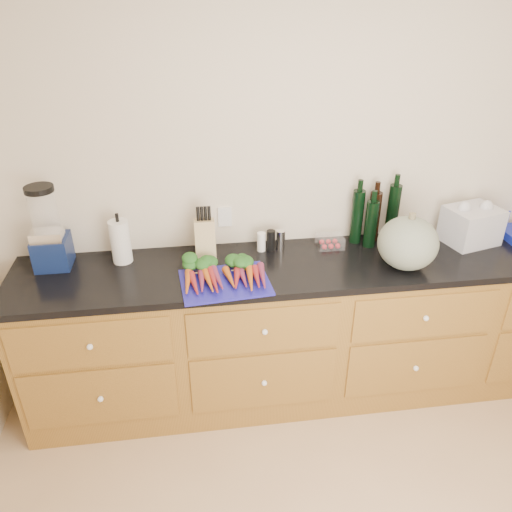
{
  "coord_description": "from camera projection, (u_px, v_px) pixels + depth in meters",
  "views": [
    {
      "loc": [
        -0.78,
        -1.11,
        2.35
      ],
      "look_at": [
        -0.47,
        1.2,
        1.06
      ],
      "focal_mm": 35.0,
      "sensor_mm": 36.0,
      "label": 1
    }
  ],
  "objects": [
    {
      "name": "countertop",
      "position": [
        334.0,
        264.0,
        2.87
      ],
      "size": [
        3.64,
        0.62,
        0.04
      ],
      "primitive_type": "cube",
      "color": "black",
      "rests_on": "cabinets"
    },
    {
      "name": "squash",
      "position": [
        408.0,
        243.0,
        2.73
      ],
      "size": [
        0.33,
        0.33,
        0.3
      ],
      "primitive_type": "ellipsoid",
      "color": "slate",
      "rests_on": "countertop"
    },
    {
      "name": "wall_back",
      "position": [
        324.0,
        182.0,
        2.97
      ],
      "size": [
        4.1,
        0.05,
        2.6
      ],
      "primitive_type": "cube",
      "color": "beige",
      "rests_on": "ground"
    },
    {
      "name": "grocery_bag",
      "position": [
        471.0,
        225.0,
        3.02
      ],
      "size": [
        0.35,
        0.31,
        0.22
      ],
      "primitive_type": null,
      "rotation": [
        0.0,
        0.0,
        0.25
      ],
      "color": "silver",
      "rests_on": "countertop"
    },
    {
      "name": "paper_towel",
      "position": [
        121.0,
        242.0,
        2.8
      ],
      "size": [
        0.11,
        0.11,
        0.25
      ],
      "primitive_type": "cylinder",
      "color": "white",
      "rests_on": "countertop"
    },
    {
      "name": "bottles",
      "position": [
        374.0,
        217.0,
        3.0
      ],
      "size": [
        0.29,
        0.15,
        0.35
      ],
      "color": "black",
      "rests_on": "countertop"
    },
    {
      "name": "tomato_box",
      "position": [
        330.0,
        241.0,
        3.0
      ],
      "size": [
        0.15,
        0.12,
        0.07
      ],
      "primitive_type": "cube",
      "color": "white",
      "rests_on": "countertop"
    },
    {
      "name": "blender_appliance",
      "position": [
        48.0,
        233.0,
        2.71
      ],
      "size": [
        0.19,
        0.19,
        0.47
      ],
      "color": "#101E4D",
      "rests_on": "countertop"
    },
    {
      "name": "grinder_salt",
      "position": [
        261.0,
        242.0,
        2.95
      ],
      "size": [
        0.05,
        0.05,
        0.12
      ],
      "primitive_type": "cylinder",
      "color": "white",
      "rests_on": "countertop"
    },
    {
      "name": "knife_block",
      "position": [
        205.0,
        240.0,
        2.84
      ],
      "size": [
        0.11,
        0.11,
        0.23
      ],
      "primitive_type": "cube",
      "color": "tan",
      "rests_on": "countertop"
    },
    {
      "name": "cabinets",
      "position": [
        328.0,
        329.0,
        3.1
      ],
      "size": [
        3.6,
        0.64,
        0.9
      ],
      "color": "brown",
      "rests_on": "ground"
    },
    {
      "name": "canister_chrome",
      "position": [
        281.0,
        240.0,
        2.96
      ],
      "size": [
        0.05,
        0.05,
        0.12
      ],
      "primitive_type": "cylinder",
      "color": "white",
      "rests_on": "countertop"
    },
    {
      "name": "grinder_pepper",
      "position": [
        271.0,
        240.0,
        2.95
      ],
      "size": [
        0.05,
        0.05,
        0.13
      ],
      "primitive_type": "cylinder",
      "color": "black",
      "rests_on": "countertop"
    },
    {
      "name": "cutting_board",
      "position": [
        225.0,
        282.0,
        2.65
      ],
      "size": [
        0.49,
        0.39,
        0.01
      ],
      "primitive_type": "cube",
      "rotation": [
        0.0,
        0.0,
        0.09
      ],
      "color": "#1D1999",
      "rests_on": "countertop"
    },
    {
      "name": "carrots",
      "position": [
        224.0,
        273.0,
        2.67
      ],
      "size": [
        0.43,
        0.32,
        0.06
      ],
      "color": "#C05716",
      "rests_on": "cutting_board"
    }
  ]
}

